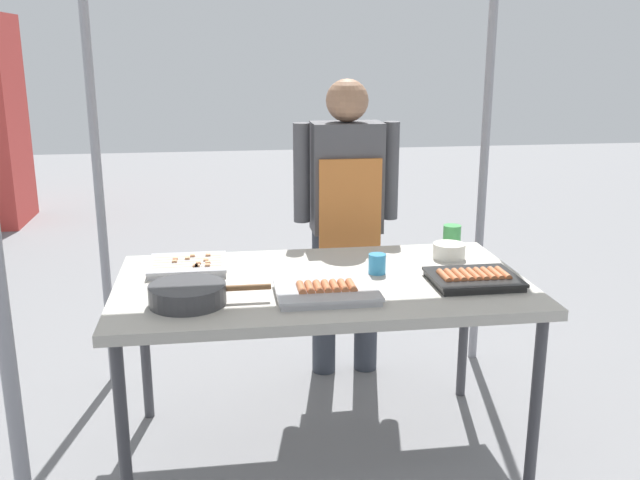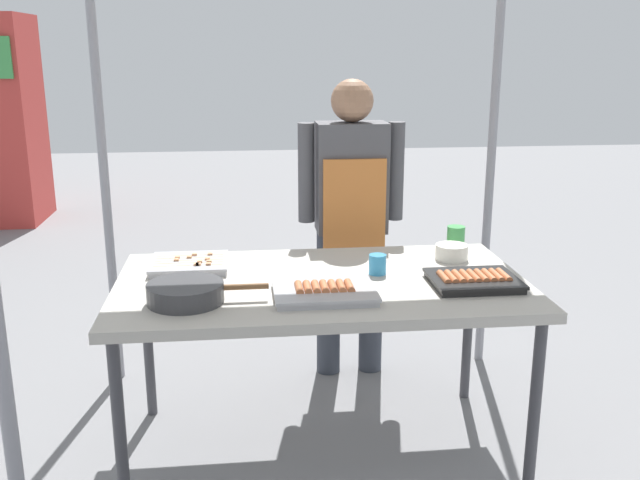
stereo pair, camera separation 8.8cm
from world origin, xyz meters
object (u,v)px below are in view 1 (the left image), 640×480
object	(u,v)px
tray_pork_links	(326,291)
condiment_bowl	(449,251)
tray_meat_skewers	(188,265)
drink_cup_by_wok	(377,264)
stall_table	(322,293)
drink_cup_near_edge	(452,236)
tray_grilled_sausages	(473,278)
cooking_wok	(188,293)
vendor_woman	(346,207)

from	to	relation	value
tray_pork_links	condiment_bowl	size ratio (longest dim) A/B	2.68
tray_meat_skewers	drink_cup_by_wok	size ratio (longest dim) A/B	3.89
stall_table	condiment_bowl	distance (m)	0.63
tray_meat_skewers	drink_cup_near_edge	xyz separation A→B (m)	(1.18, 0.18, 0.03)
tray_grilled_sausages	cooking_wok	distance (m)	1.09
tray_pork_links	condiment_bowl	bearing A→B (deg)	34.11
tray_meat_skewers	drink_cup_by_wok	world-z (taller)	drink_cup_by_wok
tray_pork_links	drink_cup_by_wok	world-z (taller)	drink_cup_by_wok
tray_pork_links	drink_cup_near_edge	xyz separation A→B (m)	(0.67, 0.58, 0.03)
stall_table	tray_grilled_sausages	world-z (taller)	tray_grilled_sausages
stall_table	tray_pork_links	bearing A→B (deg)	-93.12
tray_grilled_sausages	drink_cup_by_wok	size ratio (longest dim) A/B	4.12
tray_grilled_sausages	tray_meat_skewers	world-z (taller)	tray_grilled_sausages
drink_cup_near_edge	drink_cup_by_wok	world-z (taller)	drink_cup_near_edge
tray_pork_links	cooking_wok	world-z (taller)	cooking_wok
stall_table	drink_cup_by_wok	xyz separation A→B (m)	(0.23, 0.05, 0.09)
tray_pork_links	cooking_wok	bearing A→B (deg)	-179.22
tray_grilled_sausages	vendor_woman	distance (m)	0.93
drink_cup_by_wok	tray_grilled_sausages	bearing A→B (deg)	-27.22
stall_table	tray_meat_skewers	xyz separation A→B (m)	(-0.52, 0.22, 0.07)
tray_meat_skewers	stall_table	bearing A→B (deg)	-23.06
tray_meat_skewers	vendor_woman	size ratio (longest dim) A/B	0.21
tray_grilled_sausages	drink_cup_by_wok	distance (m)	0.38
drink_cup_by_wok	cooking_wok	bearing A→B (deg)	-161.63
tray_pork_links	drink_cup_near_edge	size ratio (longest dim) A/B	3.75
stall_table	vendor_woman	size ratio (longest dim) A/B	1.07
condiment_bowl	drink_cup_near_edge	distance (m)	0.19
stall_table	cooking_wok	distance (m)	0.55
drink_cup_near_edge	cooking_wok	bearing A→B (deg)	-153.20
tray_meat_skewers	cooking_wok	bearing A→B (deg)	-87.81
condiment_bowl	tray_meat_skewers	bearing A→B (deg)	179.88
condiment_bowl	tray_pork_links	bearing A→B (deg)	-145.89
stall_table	tray_pork_links	distance (m)	0.20
tray_pork_links	condiment_bowl	xyz separation A→B (m)	(0.60, 0.41, 0.01)
cooking_wok	condiment_bowl	world-z (taller)	cooking_wok
tray_meat_skewers	tray_pork_links	distance (m)	0.66
stall_table	drink_cup_near_edge	bearing A→B (deg)	31.11
tray_grilled_sausages	vendor_woman	world-z (taller)	vendor_woman
cooking_wok	tray_pork_links	bearing A→B (deg)	0.78
cooking_wok	drink_cup_near_edge	bearing A→B (deg)	26.80
cooking_wok	drink_cup_by_wok	xyz separation A→B (m)	(0.74, 0.25, 0.00)
stall_table	tray_grilled_sausages	xyz separation A→B (m)	(0.57, -0.12, 0.07)
stall_table	drink_cup_by_wok	bearing A→B (deg)	13.15
drink_cup_near_edge	vendor_woman	xyz separation A→B (m)	(-0.43, 0.34, 0.07)
stall_table	tray_pork_links	xyz separation A→B (m)	(-0.01, -0.18, 0.07)
condiment_bowl	drink_cup_near_edge	xyz separation A→B (m)	(0.07, 0.18, 0.02)
tray_grilled_sausages	drink_cup_near_edge	xyz separation A→B (m)	(0.09, 0.52, 0.03)
tray_pork_links	drink_cup_by_wok	size ratio (longest dim) A/B	4.61
drink_cup_near_edge	drink_cup_by_wok	bearing A→B (deg)	-141.15
drink_cup_by_wok	tray_pork_links	bearing A→B (deg)	-135.47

